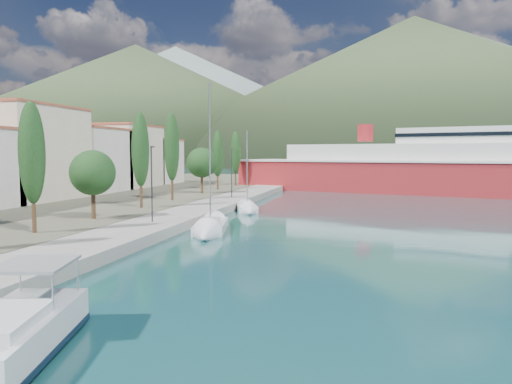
# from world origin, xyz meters

# --- Properties ---
(ground) EXTENTS (1400.00, 1400.00, 0.00)m
(ground) POSITION_xyz_m (0.00, 120.00, 0.00)
(ground) COLOR #17474A
(quay) EXTENTS (5.00, 88.00, 0.80)m
(quay) POSITION_xyz_m (-9.00, 26.00, 0.40)
(quay) COLOR gray
(quay) RESTS_ON ground
(hills_far) EXTENTS (1480.00, 900.00, 180.00)m
(hills_far) POSITION_xyz_m (138.59, 618.73, 77.39)
(hills_far) COLOR gray
(hills_far) RESTS_ON ground
(hills_near) EXTENTS (1010.00, 520.00, 115.00)m
(hills_near) POSITION_xyz_m (98.04, 372.50, 49.18)
(hills_near) COLOR #394B2B
(hills_near) RESTS_ON ground
(town_buildings) EXTENTS (9.20, 69.20, 11.30)m
(town_buildings) POSITION_xyz_m (-32.00, 36.91, 5.57)
(town_buildings) COLOR beige
(town_buildings) RESTS_ON land_strip
(tree_row) EXTENTS (4.20, 62.40, 10.43)m
(tree_row) POSITION_xyz_m (-14.99, 32.52, 5.68)
(tree_row) COLOR #47301E
(tree_row) RESTS_ON land_strip
(lamp_posts) EXTENTS (0.15, 48.40, 6.06)m
(lamp_posts) POSITION_xyz_m (-9.00, 15.73, 4.08)
(lamp_posts) COLOR #2D2D33
(lamp_posts) RESTS_ON quay
(sailboat_near) EXTENTS (4.15, 9.20, 12.82)m
(sailboat_near) POSITION_xyz_m (-4.10, 15.34, 0.31)
(sailboat_near) COLOR silver
(sailboat_near) RESTS_ON ground
(sailboat_mid) EXTENTS (4.01, 6.80, 9.52)m
(sailboat_mid) POSITION_xyz_m (-4.56, 30.12, 0.28)
(sailboat_mid) COLOR silver
(sailboat_mid) RESTS_ON ground
(ferry) EXTENTS (60.12, 28.54, 11.71)m
(ferry) POSITION_xyz_m (15.14, 62.61, 3.56)
(ferry) COLOR maroon
(ferry) RESTS_ON ground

